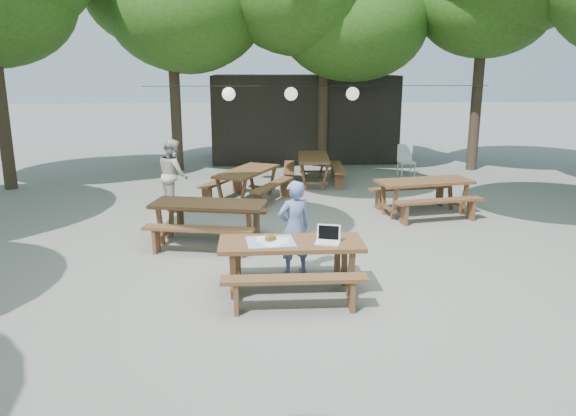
# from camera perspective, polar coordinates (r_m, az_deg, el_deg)

# --- Properties ---
(ground) EXTENTS (80.00, 80.00, 0.00)m
(ground) POSITION_cam_1_polar(r_m,az_deg,el_deg) (9.30, 3.96, -5.30)
(ground) COLOR slate
(ground) RESTS_ON ground
(pavilion) EXTENTS (6.00, 3.00, 2.80)m
(pavilion) POSITION_cam_1_polar(r_m,az_deg,el_deg) (19.34, 1.52, 9.21)
(pavilion) COLOR black
(pavilion) RESTS_ON ground
(main_picnic_table) EXTENTS (2.00, 1.58, 0.75)m
(main_picnic_table) POSITION_cam_1_polar(r_m,az_deg,el_deg) (7.89, 0.31, -5.92)
(main_picnic_table) COLOR #52381C
(main_picnic_table) RESTS_ON ground
(picnic_table_nw) EXTENTS (2.17, 1.92, 0.75)m
(picnic_table_nw) POSITION_cam_1_polar(r_m,az_deg,el_deg) (10.15, -8.04, -1.43)
(picnic_table_nw) COLOR #52381C
(picnic_table_nw) RESTS_ON ground
(picnic_table_ne) EXTENTS (2.17, 1.91, 0.75)m
(picnic_table_ne) POSITION_cam_1_polar(r_m,az_deg,el_deg) (12.34, 13.61, 1.12)
(picnic_table_ne) COLOR #52381C
(picnic_table_ne) RESTS_ON ground
(picnic_table_far_w) EXTENTS (2.25, 2.40, 0.75)m
(picnic_table_far_w) POSITION_cam_1_polar(r_m,az_deg,el_deg) (13.18, -4.16, 2.32)
(picnic_table_far_w) COLOR #52381C
(picnic_table_far_w) RESTS_ON ground
(picnic_table_far_e) EXTENTS (1.71, 2.05, 0.75)m
(picnic_table_far_e) POSITION_cam_1_polar(r_m,az_deg,el_deg) (15.17, 2.58, 3.93)
(picnic_table_far_e) COLOR #52381C
(picnic_table_far_e) RESTS_ON ground
(woman) EXTENTS (0.62, 0.51, 1.45)m
(woman) POSITION_cam_1_polar(r_m,az_deg,el_deg) (8.51, 0.65, -2.01)
(woman) COLOR #6A80C2
(woman) RESTS_ON ground
(second_person) EXTENTS (0.83, 0.93, 1.57)m
(second_person) POSITION_cam_1_polar(r_m,az_deg,el_deg) (12.61, -11.57, 3.36)
(second_person) COLOR beige
(second_person) RESTS_ON ground
(plastic_chair) EXTENTS (0.46, 0.46, 0.90)m
(plastic_chair) POSITION_cam_1_polar(r_m,az_deg,el_deg) (16.61, 11.90, 4.08)
(plastic_chair) COLOR silver
(plastic_chair) RESTS_ON ground
(laptop) EXTENTS (0.39, 0.34, 0.24)m
(laptop) POSITION_cam_1_polar(r_m,az_deg,el_deg) (7.73, 4.08, -3.07)
(laptop) COLOR white
(laptop) RESTS_ON main_picnic_table
(tabletop_clutter) EXTENTS (0.70, 0.61, 0.08)m
(tabletop_clutter) POSITION_cam_1_polar(r_m,az_deg,el_deg) (7.76, -1.78, -3.36)
(tabletop_clutter) COLOR #3782BC
(tabletop_clutter) RESTS_ON main_picnic_table
(paper_lanterns) EXTENTS (9.00, 0.34, 0.38)m
(paper_lanterns) POSITION_cam_1_polar(r_m,az_deg,el_deg) (14.74, 0.36, 11.53)
(paper_lanterns) COLOR black
(paper_lanterns) RESTS_ON ground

